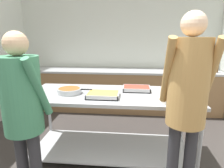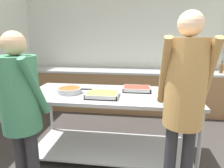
{
  "view_description": "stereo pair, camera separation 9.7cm",
  "coord_description": "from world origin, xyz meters",
  "px_view_note": "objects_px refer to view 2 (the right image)",
  "views": [
    {
      "loc": [
        0.31,
        -0.88,
        1.62
      ],
      "look_at": [
        0.06,
        1.66,
        0.99
      ],
      "focal_mm": 32.0,
      "sensor_mm": 36.0,
      "label": 1
    },
    {
      "loc": [
        0.41,
        -0.87,
        1.62
      ],
      "look_at": [
        0.06,
        1.66,
        0.99
      ],
      "focal_mm": 32.0,
      "sensor_mm": 36.0,
      "label": 2
    }
  ],
  "objects_px": {
    "plate_stack": "(166,100)",
    "guest_serving_left": "(20,102)",
    "water_bottle": "(222,68)",
    "sauce_pan": "(70,90)",
    "serving_tray_roast": "(102,95)",
    "serving_tray_vegetables": "(137,89)",
    "guest_serving_right": "(185,93)"
  },
  "relations": [
    {
      "from": "serving_tray_vegetables",
      "to": "guest_serving_right",
      "type": "distance_m",
      "value": 1.0
    },
    {
      "from": "guest_serving_right",
      "to": "sauce_pan",
      "type": "bearing_deg",
      "value": 152.62
    },
    {
      "from": "serving_tray_roast",
      "to": "serving_tray_vegetables",
      "type": "xyz_separation_m",
      "value": [
        0.41,
        0.33,
        -0.0
      ]
    },
    {
      "from": "sauce_pan",
      "to": "guest_serving_right",
      "type": "bearing_deg",
      "value": -27.38
    },
    {
      "from": "serving_tray_roast",
      "to": "water_bottle",
      "type": "height_order",
      "value": "water_bottle"
    },
    {
      "from": "guest_serving_right",
      "to": "water_bottle",
      "type": "relative_size",
      "value": 7.51
    },
    {
      "from": "serving_tray_roast",
      "to": "guest_serving_left",
      "type": "xyz_separation_m",
      "value": [
        -0.64,
        -0.68,
        0.11
      ]
    },
    {
      "from": "guest_serving_left",
      "to": "guest_serving_right",
      "type": "distance_m",
      "value": 1.47
    },
    {
      "from": "sauce_pan",
      "to": "guest_serving_left",
      "type": "distance_m",
      "value": 0.81
    },
    {
      "from": "serving_tray_vegetables",
      "to": "guest_serving_left",
      "type": "distance_m",
      "value": 1.45
    },
    {
      "from": "guest_serving_left",
      "to": "water_bottle",
      "type": "relative_size",
      "value": 6.86
    },
    {
      "from": "serving_tray_vegetables",
      "to": "guest_serving_left",
      "type": "xyz_separation_m",
      "value": [
        -1.04,
        -1.0,
        0.11
      ]
    },
    {
      "from": "plate_stack",
      "to": "guest_serving_right",
      "type": "bearing_deg",
      "value": -78.01
    },
    {
      "from": "serving_tray_roast",
      "to": "guest_serving_right",
      "type": "height_order",
      "value": "guest_serving_right"
    },
    {
      "from": "guest_serving_right",
      "to": "water_bottle",
      "type": "xyz_separation_m",
      "value": [
        1.2,
        2.38,
        -0.13
      ]
    },
    {
      "from": "sauce_pan",
      "to": "serving_tray_roast",
      "type": "distance_m",
      "value": 0.47
    },
    {
      "from": "guest_serving_left",
      "to": "serving_tray_vegetables",
      "type": "bearing_deg",
      "value": 43.91
    },
    {
      "from": "serving_tray_vegetables",
      "to": "water_bottle",
      "type": "height_order",
      "value": "water_bottle"
    },
    {
      "from": "serving_tray_roast",
      "to": "guest_serving_left",
      "type": "distance_m",
      "value": 0.93
    },
    {
      "from": "guest_serving_left",
      "to": "serving_tray_roast",
      "type": "bearing_deg",
      "value": 46.79
    },
    {
      "from": "serving_tray_roast",
      "to": "guest_serving_right",
      "type": "bearing_deg",
      "value": -33.66
    },
    {
      "from": "guest_serving_left",
      "to": "water_bottle",
      "type": "bearing_deg",
      "value": 43.29
    },
    {
      "from": "serving_tray_vegetables",
      "to": "sauce_pan",
      "type": "bearing_deg",
      "value": -165.85
    },
    {
      "from": "serving_tray_roast",
      "to": "serving_tray_vegetables",
      "type": "relative_size",
      "value": 1.07
    },
    {
      "from": "sauce_pan",
      "to": "water_bottle",
      "type": "height_order",
      "value": "water_bottle"
    },
    {
      "from": "sauce_pan",
      "to": "serving_tray_roast",
      "type": "xyz_separation_m",
      "value": [
        0.45,
        -0.11,
        -0.01
      ]
    },
    {
      "from": "serving_tray_vegetables",
      "to": "plate_stack",
      "type": "distance_m",
      "value": 0.55
    },
    {
      "from": "serving_tray_vegetables",
      "to": "guest_serving_right",
      "type": "height_order",
      "value": "guest_serving_right"
    },
    {
      "from": "water_bottle",
      "to": "serving_tray_roast",
      "type": "bearing_deg",
      "value": -137.89
    },
    {
      "from": "plate_stack",
      "to": "guest_serving_left",
      "type": "height_order",
      "value": "guest_serving_left"
    },
    {
      "from": "serving_tray_roast",
      "to": "guest_serving_left",
      "type": "height_order",
      "value": "guest_serving_left"
    },
    {
      "from": "sauce_pan",
      "to": "guest_serving_right",
      "type": "distance_m",
      "value": 1.45
    }
  ]
}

